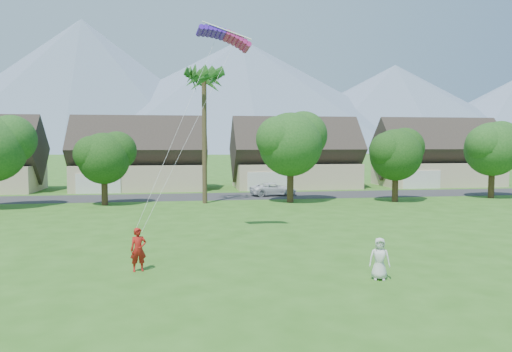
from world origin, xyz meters
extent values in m
plane|color=#2D6019|center=(0.00, 0.00, 0.00)|extent=(500.00, 500.00, 0.00)
cube|color=#2D2D30|center=(0.00, 34.00, 0.01)|extent=(90.00, 7.00, 0.01)
imported|color=#A21912|center=(-6.10, 4.57, 0.97)|extent=(0.79, 0.61, 1.94)
imported|color=silver|center=(3.94, 1.69, 0.88)|extent=(0.98, 0.77, 1.76)
imported|color=white|center=(5.52, 34.00, 0.69)|extent=(5.24, 3.03, 1.37)
cone|color=slate|center=(-55.00, 260.00, 35.00)|extent=(190.00, 190.00, 70.00)
cone|color=slate|center=(30.00, 260.00, 31.00)|extent=(240.00, 240.00, 62.00)
cone|color=slate|center=(120.00, 260.00, 25.00)|extent=(200.00, 200.00, 50.00)
cube|color=beige|center=(-9.00, 43.00, 1.50)|extent=(15.00, 8.00, 3.00)
cube|color=#382D28|center=(-9.00, 43.00, 4.79)|extent=(15.75, 8.15, 8.15)
cube|color=silver|center=(-13.20, 38.94, 1.10)|extent=(4.80, 0.12, 2.20)
cube|color=beige|center=(10.00, 43.00, 1.50)|extent=(15.00, 8.00, 3.00)
cube|color=#382D28|center=(10.00, 43.00, 4.79)|extent=(15.75, 8.15, 8.15)
cube|color=silver|center=(5.80, 38.94, 1.10)|extent=(4.80, 0.12, 2.20)
cube|color=beige|center=(29.00, 43.00, 1.50)|extent=(15.00, 8.00, 3.00)
cube|color=#382D28|center=(29.00, 43.00, 4.79)|extent=(15.75, 8.15, 8.15)
cube|color=silver|center=(24.80, 38.94, 1.10)|extent=(4.80, 0.12, 2.20)
cylinder|color=#47301C|center=(-11.00, 28.50, 1.09)|extent=(0.56, 0.56, 2.18)
sphere|color=#214916|center=(-11.00, 28.50, 4.22)|extent=(4.62, 4.62, 4.62)
cylinder|color=#47301C|center=(6.00, 28.00, 1.41)|extent=(0.62, 0.62, 2.82)
sphere|color=#214916|center=(6.00, 28.00, 5.46)|extent=(5.98, 5.98, 5.98)
cylinder|color=#47301C|center=(16.00, 27.00, 1.15)|extent=(0.58, 0.58, 2.30)
sphere|color=#214916|center=(16.00, 27.00, 4.46)|extent=(4.90, 4.90, 4.90)
cylinder|color=#47301C|center=(27.00, 28.50, 1.28)|extent=(0.60, 0.60, 2.56)
sphere|color=#214916|center=(27.00, 28.50, 4.96)|extent=(5.44, 5.44, 5.44)
cylinder|color=#4C3D26|center=(-2.00, 28.50, 6.00)|extent=(0.44, 0.44, 12.00)
sphere|color=#286021|center=(-2.00, 28.50, 12.30)|extent=(3.00, 3.00, 3.00)
cube|color=#4D1BCE|center=(-2.35, 11.87, 11.97)|extent=(1.64, 1.12, 0.50)
cube|color=#B42170|center=(-0.79, 11.87, 11.97)|extent=(1.64, 1.12, 0.50)
camera|label=1|loc=(-4.22, -17.74, 5.76)|focal=35.00mm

